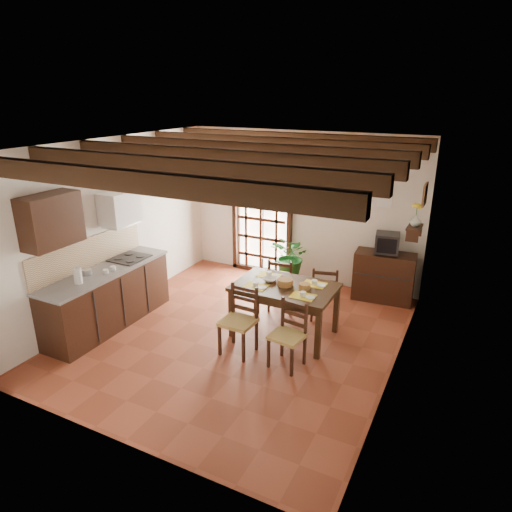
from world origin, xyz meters
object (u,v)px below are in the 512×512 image
Objects in this scene: kitchen_counter at (108,297)px; chair_far_left at (282,293)px; chair_near_right at (287,347)px; sideboard at (384,277)px; dining_table at (285,292)px; chair_far_right at (324,302)px; chair_near_left at (239,333)px; potted_plant at (292,257)px; crt_tv at (387,243)px; pendant_lamp at (290,197)px.

kitchen_counter reaches higher than chair_far_left.
sideboard is at bearing 83.77° from chair_near_right.
dining_table is 0.93m from chair_far_right.
potted_plant reaches higher than chair_near_left.
chair_near_left is 2.18× the size of crt_tv.
potted_plant is at bearing -178.08° from sideboard.
chair_far_right is at bearing -125.53° from sideboard.
crt_tv is at bearing 6.09° from potted_plant.
potted_plant is at bearing -58.82° from chair_far_right.
potted_plant is 2.50× the size of pendant_lamp.
chair_far_left is 0.91× the size of sideboard.
chair_far_left is at bearing 37.63° from kitchen_counter.
chair_near_right is at bearing 3.77° from kitchen_counter.
dining_table is at bearing -128.78° from crt_tv.
pendant_lamp reaches higher than chair_near_left.
chair_far_left is at bearing -14.29° from chair_far_right.
pendant_lamp reaches higher than potted_plant.
sideboard is (0.69, 1.13, 0.14)m from chair_far_right.
sideboard is (1.42, 1.13, 0.14)m from chair_far_left.
sideboard is (1.06, 1.88, -0.26)m from dining_table.
chair_far_right is 1.94m from pendant_lamp.
pendant_lamp reaches higher than kitchen_counter.
chair_far_left is at bearing -145.77° from sideboard.
pendant_lamp is (-0.00, 0.10, 1.39)m from dining_table.
kitchen_counter is 3.19m from pendant_lamp.
chair_near_left is 0.73m from chair_near_right.
pendant_lamp is (0.59, -1.60, 1.51)m from potted_plant.
sideboard is 1.67m from potted_plant.
chair_near_left reaches higher than chair_near_right.
chair_near_right is 2.65m from potted_plant.
chair_near_left is 0.45× the size of potted_plant.
dining_table is 0.93m from chair_far_left.
kitchen_counter is at bearing -172.43° from chair_near_left.
potted_plant is (-0.59, 1.70, -0.12)m from dining_table.
chair_near_left is 1.07× the size of chair_near_right.
chair_near_left is at bearing 5.10° from kitchen_counter.
chair_near_right is at bearing 75.61° from chair_far_right.
chair_far_right reaches higher than chair_near_right.
chair_near_right is at bearing -114.13° from crt_tv.
dining_table is at bearing -70.77° from potted_plant.
chair_near_left is 2.47m from potted_plant.
sideboard is at bearing 38.02° from kitchen_counter.
chair_near_right is 2.73m from sideboard.
chair_far_right is (2.93, 1.69, -0.19)m from kitchen_counter.
dining_table is 1.64× the size of chair_near_right.
sideboard is at bearing 59.34° from pendant_lamp.
dining_table is 1.52× the size of chair_near_left.
chair_near_right is 1.06× the size of pendant_lamp.
crt_tv is at bearing -148.50° from chair_far_left.
sideboard reaches higher than dining_table.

